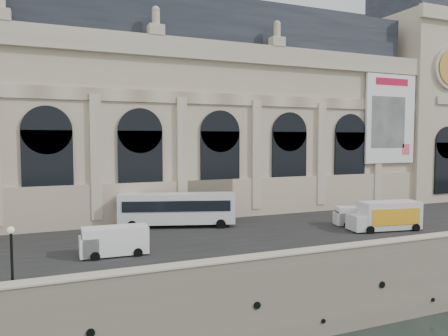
# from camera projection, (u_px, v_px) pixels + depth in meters

# --- Properties ---
(ground) EXTENTS (260.00, 260.00, 0.00)m
(ground) POSITION_uv_depth(u_px,v_px,m) (362.00, 329.00, 36.79)
(ground) COLOR black
(ground) RESTS_ON ground
(quay) EXTENTS (160.00, 70.00, 6.00)m
(quay) POSITION_uv_depth(u_px,v_px,m) (212.00, 222.00, 68.78)
(quay) COLOR gray
(quay) RESTS_ON ground
(street) EXTENTS (160.00, 24.00, 0.06)m
(street) POSITION_uv_depth(u_px,v_px,m) (279.00, 228.00, 49.26)
(street) COLOR #2D2D2D
(street) RESTS_ON quay
(parapet) EXTENTS (160.00, 1.40, 1.21)m
(parapet) POSITION_uv_depth(u_px,v_px,m) (359.00, 250.00, 36.90)
(parapet) COLOR gray
(parapet) RESTS_ON quay
(museum) EXTENTS (69.00, 18.70, 29.10)m
(museum) POSITION_uv_depth(u_px,v_px,m) (183.00, 113.00, 61.55)
(museum) COLOR #C1B494
(museum) RESTS_ON quay
(clock_pavilion) EXTENTS (13.00, 14.72, 36.70)m
(clock_pavilion) POSITION_uv_depth(u_px,v_px,m) (413.00, 96.00, 74.08)
(clock_pavilion) COLOR #C1B494
(clock_pavilion) RESTS_ON quay
(bus_left) EXTENTS (13.29, 6.59, 3.86)m
(bus_left) POSITION_uv_depth(u_px,v_px,m) (177.00, 208.00, 49.56)
(bus_left) COLOR silver
(bus_left) RESTS_ON quay
(van_b) EXTENTS (5.76, 2.54, 2.53)m
(van_b) POSITION_uv_depth(u_px,v_px,m) (111.00, 241.00, 37.30)
(van_b) COLOR white
(van_b) RESTS_ON quay
(van_c) EXTENTS (5.33, 3.36, 2.22)m
(van_c) POSITION_uv_depth(u_px,v_px,m) (354.00, 216.00, 50.43)
(van_c) COLOR white
(van_c) RESTS_ON quay
(box_truck) EXTENTS (8.26, 3.85, 3.21)m
(box_truck) POSITION_uv_depth(u_px,v_px,m) (386.00, 216.00, 47.78)
(box_truck) COLOR silver
(box_truck) RESTS_ON quay
(lamp_left) EXTENTS (0.46, 0.46, 4.50)m
(lamp_left) POSITION_uv_depth(u_px,v_px,m) (12.00, 261.00, 27.81)
(lamp_left) COLOR black
(lamp_left) RESTS_ON quay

